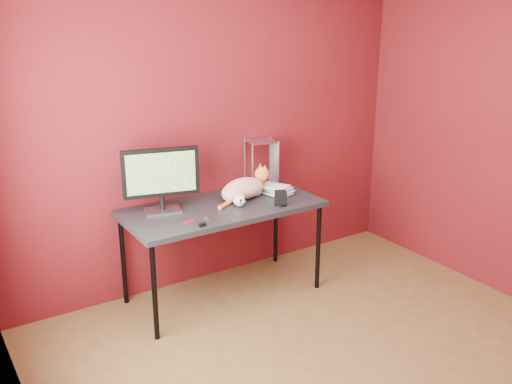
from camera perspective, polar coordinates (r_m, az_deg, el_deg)
room at (r=3.14m, az=11.22°, el=4.02°), size 3.52×3.52×2.61m
desk at (r=4.33m, az=-3.37°, el=-2.03°), size 1.50×0.70×0.75m
monitor at (r=4.16m, az=-9.48°, el=1.50°), size 0.55×0.24×0.48m
cat at (r=4.43m, az=-1.22°, el=0.37°), size 0.53×0.24×0.25m
skull_mug at (r=4.28m, az=-1.65°, el=-0.84°), size 0.10×0.10×0.09m
speaker at (r=4.31m, az=2.49°, el=-0.66°), size 0.10×0.10×0.11m
book_stack at (r=4.40m, az=1.54°, el=4.82°), size 0.24×0.26×0.85m
wire_rack at (r=4.73m, az=0.56°, el=2.88°), size 0.26×0.23×0.39m
pocket_knife at (r=3.99m, az=-6.70°, el=-3.02°), size 0.08×0.03×0.02m
black_gadget at (r=3.93m, az=-5.39°, el=-3.27°), size 0.05×0.03×0.02m
washer at (r=4.09m, az=-4.92°, el=-2.52°), size 0.05×0.05×0.00m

